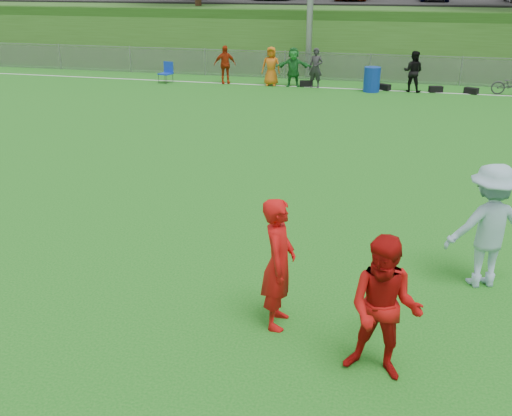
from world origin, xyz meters
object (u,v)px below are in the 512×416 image
(frisbee, at_px, (390,279))
(bicycle, at_px, (512,85))
(player_red_left, at_px, (279,264))
(player_red_center, at_px, (384,309))
(recycling_bin, at_px, (372,79))
(player_blue, at_px, (488,226))

(frisbee, xyz_separation_m, bicycle, (4.45, 18.66, -0.51))
(frisbee, distance_m, bicycle, 19.19)
(player_red_left, distance_m, player_red_center, 1.65)
(frisbee, distance_m, recycling_bin, 18.11)
(player_blue, relative_size, frisbee, 6.93)
(player_blue, xyz_separation_m, recycling_bin, (-2.65, 16.14, -0.49))
(player_blue, bearing_deg, player_red_center, 40.60)
(player_red_left, xyz_separation_m, frisbee, (1.49, -0.03, -0.02))
(bicycle, bearing_deg, player_red_left, 170.99)
(player_red_left, distance_m, bicycle, 19.55)
(player_blue, bearing_deg, player_red_left, 12.29)
(player_red_left, bearing_deg, player_blue, -59.69)
(player_red_center, distance_m, frisbee, 0.76)
(player_red_left, height_order, bicycle, player_red_left)
(player_red_center, bearing_deg, bicycle, 86.43)
(player_red_left, bearing_deg, bicycle, -20.28)
(player_red_center, relative_size, recycling_bin, 1.81)
(frisbee, relative_size, recycling_bin, 0.28)
(player_red_center, bearing_deg, player_blue, 70.65)
(player_blue, bearing_deg, bicycle, -120.82)
(player_red_left, distance_m, player_blue, 3.48)
(recycling_bin, bearing_deg, player_red_left, -90.88)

